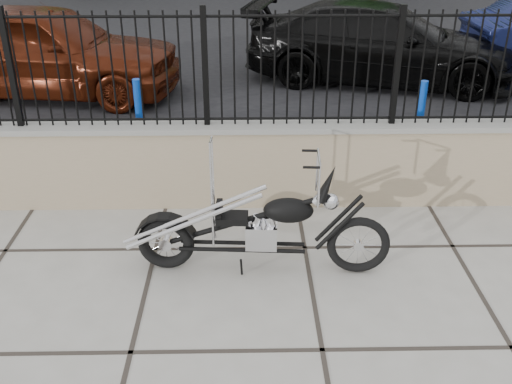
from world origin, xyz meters
The scene contains 9 objects.
ground_plane centered at (0.00, 0.00, 0.00)m, with size 90.00×90.00×0.00m, color #99968E.
parking_lot centered at (0.00, 12.50, 0.00)m, with size 30.00×30.00×0.00m, color black.
retaining_wall centered at (0.00, 2.50, 0.48)m, with size 14.00×0.36×0.96m, color gray.
iron_fence centered at (0.00, 2.50, 1.56)m, with size 14.00×0.08×1.20m, color black.
chopper_motorcycle centered at (-0.49, 1.13, 0.67)m, with size 2.24×0.39×1.34m, color black, non-canonical shape.
car_red centered at (-4.01, 6.64, 0.79)m, with size 1.86×4.63×1.58m, color #511B0B.
car_black centered at (1.91, 7.33, 0.71)m, with size 1.99×4.90×1.42m, color black.
bollard_a centered at (-2.05, 4.27, 0.47)m, with size 0.11×0.11×0.95m, color #0D40C3.
bollard_b centered at (1.90, 4.39, 0.43)m, with size 0.10×0.10×0.87m, color #0C1BC1.
Camera 1 is at (-0.59, -3.61, 3.23)m, focal length 42.00 mm.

